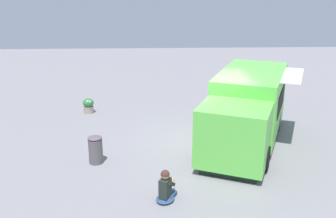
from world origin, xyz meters
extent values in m
plane|color=gray|center=(0.00, 0.00, 0.00)|extent=(40.00, 40.00, 0.00)
cube|color=#65D34C|center=(-1.53, -0.70, 1.25)|extent=(3.39, 4.37, 2.10)
cube|color=#65D34C|center=(-0.43, 1.85, 1.05)|extent=(2.43, 2.30, 1.69)
cube|color=black|center=(-0.10, 2.60, 1.34)|extent=(1.48, 0.67, 0.64)
cube|color=black|center=(-2.46, -0.30, 1.38)|extent=(0.87, 1.98, 0.73)
cube|color=white|center=(-2.73, -0.18, 2.26)|extent=(1.48, 2.38, 0.03)
cube|color=black|center=(-1.20, 0.06, 0.10)|extent=(3.57, 5.49, 0.20)
cylinder|color=black|center=(0.30, 1.29, 0.37)|extent=(0.49, 0.76, 0.73)
cylinder|color=black|center=(-1.33, 2.00, 0.37)|extent=(0.49, 0.76, 0.73)
cylinder|color=black|center=(-0.99, -1.70, 0.37)|extent=(0.49, 0.76, 0.73)
cylinder|color=black|center=(-2.63, -0.99, 0.37)|extent=(0.49, 0.76, 0.73)
ellipsoid|color=navy|center=(1.57, 3.51, 0.06)|extent=(0.63, 0.66, 0.11)
cube|color=navy|center=(1.39, 3.38, 0.06)|extent=(0.26, 0.37, 0.11)
cube|color=navy|center=(1.57, 3.28, 0.06)|extent=(0.26, 0.37, 0.11)
cube|color=#252C28|center=(1.57, 3.51, 0.36)|extent=(0.34, 0.38, 0.49)
sphere|color=#AC7B5B|center=(1.57, 3.51, 0.70)|extent=(0.21, 0.21, 0.21)
sphere|color=#4E2C23|center=(1.57, 3.51, 0.73)|extent=(0.22, 0.22, 0.22)
cube|color=#252C28|center=(1.42, 3.43, 0.42)|extent=(0.24, 0.34, 0.26)
cube|color=#252C28|center=(1.59, 3.34, 0.42)|extent=(0.24, 0.34, 0.26)
cylinder|color=tan|center=(1.43, 3.23, 0.35)|extent=(0.22, 0.37, 0.09)
cube|color=red|center=(1.43, 3.23, 0.37)|extent=(0.16, 0.30, 0.02)
cylinder|color=#AE6D57|center=(-3.16, -3.87, 0.20)|extent=(0.48, 0.48, 0.40)
torus|color=#B0665D|center=(-3.16, -3.87, 0.38)|extent=(0.50, 0.50, 0.04)
ellipsoid|color=#265631|center=(-3.16, -3.87, 0.59)|extent=(0.52, 0.52, 0.44)
sphere|color=silver|center=(-3.08, -4.04, 0.70)|extent=(0.07, 0.07, 0.07)
sphere|color=white|center=(-3.15, -4.06, 0.69)|extent=(0.08, 0.08, 0.08)
sphere|color=white|center=(-2.96, -3.93, 0.66)|extent=(0.06, 0.06, 0.06)
cylinder|color=tan|center=(4.51, -3.33, 0.14)|extent=(0.40, 0.40, 0.28)
torus|color=gray|center=(4.51, -3.33, 0.26)|extent=(0.43, 0.43, 0.04)
ellipsoid|color=#35773F|center=(4.51, -3.33, 0.44)|extent=(0.44, 0.44, 0.38)
sphere|color=white|center=(4.51, -3.18, 0.54)|extent=(0.08, 0.08, 0.08)
sphere|color=white|center=(4.43, -3.20, 0.53)|extent=(0.09, 0.09, 0.09)
sphere|color=white|center=(4.38, -3.27, 0.54)|extent=(0.06, 0.06, 0.06)
cylinder|color=#575254|center=(3.56, 1.33, 0.38)|extent=(0.42, 0.42, 0.76)
ellipsoid|color=#5F5156|center=(3.56, 1.33, 0.80)|extent=(0.42, 0.42, 0.09)
camera|label=1|loc=(1.85, 11.63, 5.08)|focal=40.29mm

